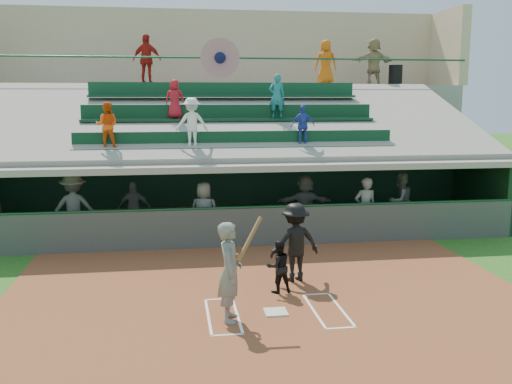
{
  "coord_description": "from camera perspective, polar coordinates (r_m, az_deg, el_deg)",
  "views": [
    {
      "loc": [
        -1.91,
        -10.28,
        4.13
      ],
      "look_at": [
        0.13,
        3.5,
        1.8
      ],
      "focal_mm": 40.0,
      "sensor_mm": 36.0,
      "label": 1
    }
  ],
  "objects": [
    {
      "name": "ground",
      "position": [
        11.24,
        1.99,
        -12.07
      ],
      "size": [
        100.0,
        100.0,
        0.0
      ],
      "primitive_type": "plane",
      "color": "#235518",
      "rests_on": "ground"
    },
    {
      "name": "dirt_slab",
      "position": [
        11.69,
        1.54,
        -11.13
      ],
      "size": [
        11.0,
        9.0,
        0.02
      ],
      "primitive_type": "cube",
      "color": "brown",
      "rests_on": "ground"
    },
    {
      "name": "home_plate",
      "position": [
        11.23,
        1.99,
        -11.9
      ],
      "size": [
        0.43,
        0.43,
        0.03
      ],
      "primitive_type": "cube",
      "color": "silver",
      "rests_on": "dirt_slab"
    },
    {
      "name": "batters_box_chalk",
      "position": [
        11.23,
        1.99,
        -11.96
      ],
      "size": [
        2.65,
        1.85,
        0.01
      ],
      "color": "white",
      "rests_on": "dirt_slab"
    },
    {
      "name": "dugout_floor",
      "position": [
        17.62,
        -1.98,
        -4.0
      ],
      "size": [
        16.0,
        3.5,
        0.04
      ],
      "primitive_type": "cube",
      "color": "gray",
      "rests_on": "ground"
    },
    {
      "name": "concourse_slab",
      "position": [
        23.92,
        -3.85,
        5.09
      ],
      "size": [
        20.0,
        3.0,
        4.6
      ],
      "primitive_type": "cube",
      "color": "gray",
      "rests_on": "ground"
    },
    {
      "name": "grandstand",
      "position": [
        20.96,
        -3.21,
        4.37
      ],
      "size": [
        20.4,
        10.4,
        7.8
      ],
      "color": "#464B46",
      "rests_on": "ground"
    },
    {
      "name": "batter_at_plate",
      "position": [
        10.58,
        -2.62,
        -7.94
      ],
      "size": [
        0.9,
        0.79,
        1.95
      ],
      "color": "#5E625C",
      "rests_on": "dirt_slab"
    },
    {
      "name": "catcher",
      "position": [
        12.17,
        2.25,
        -7.45
      ],
      "size": [
        0.63,
        0.54,
        1.13
      ],
      "primitive_type": "imported",
      "rotation": [
        0.0,
        0.0,
        3.36
      ],
      "color": "black",
      "rests_on": "dirt_slab"
    },
    {
      "name": "home_umpire",
      "position": [
        12.86,
        3.93,
        -5.02
      ],
      "size": [
        1.26,
        0.87,
        1.78
      ],
      "primitive_type": "imported",
      "rotation": [
        0.0,
        0.0,
        3.34
      ],
      "color": "black",
      "rests_on": "dirt_slab"
    },
    {
      "name": "dugout_bench",
      "position": [
        18.82,
        -3.35,
        -2.29
      ],
      "size": [
        16.61,
        2.64,
        0.5
      ],
      "primitive_type": "cube",
      "rotation": [
        0.0,
        0.0,
        -0.13
      ],
      "color": "olive",
      "rests_on": "dugout_floor"
    },
    {
      "name": "dugout_player_a",
      "position": [
        16.89,
        -17.75,
        -1.53
      ],
      "size": [
        1.33,
        0.82,
        1.98
      ],
      "primitive_type": "imported",
      "rotation": [
        0.0,
        0.0,
        3.21
      ],
      "color": "#5A5C57",
      "rests_on": "dugout_floor"
    },
    {
      "name": "dugout_player_b",
      "position": [
        17.35,
        -12.07,
        -1.6
      ],
      "size": [
        0.98,
        0.45,
        1.63
      ],
      "primitive_type": "imported",
      "rotation": [
        0.0,
        0.0,
        3.08
      ],
      "color": "#60625D",
      "rests_on": "dugout_floor"
    },
    {
      "name": "dugout_player_c",
      "position": [
        16.23,
        -5.2,
        -2.02
      ],
      "size": [
        0.96,
        0.76,
        1.72
      ],
      "primitive_type": "imported",
      "rotation": [
        0.0,
        0.0,
        2.87
      ],
      "color": "#5E625C",
      "rests_on": "dugout_floor"
    },
    {
      "name": "dugout_player_d",
      "position": [
        17.29,
        4.91,
        -1.2
      ],
      "size": [
        1.7,
        0.71,
        1.78
      ],
      "primitive_type": "imported",
      "rotation": [
        0.0,
        0.0,
        3.03
      ],
      "color": "#565954",
      "rests_on": "dugout_floor"
    },
    {
      "name": "dugout_player_e",
      "position": [
        16.84,
        10.86,
        -1.6
      ],
      "size": [
        0.68,
        0.47,
        1.8
      ],
      "primitive_type": "imported",
      "rotation": [
        0.0,
        0.0,
        3.2
      ],
      "color": "#5D5F5A",
      "rests_on": "dugout_floor"
    },
    {
      "name": "dugout_player_f",
      "position": [
        18.17,
        14.21,
        -0.91
      ],
      "size": [
        1.07,
        0.97,
        1.8
      ],
      "primitive_type": "imported",
      "rotation": [
        0.0,
        0.0,
        3.55
      ],
      "color": "#5B5E58",
      "rests_on": "dugout_floor"
    },
    {
      "name": "trash_bin",
      "position": [
        25.17,
        13.77,
        11.27
      ],
      "size": [
        0.57,
        0.57,
        0.85
      ],
      "primitive_type": "cylinder",
      "color": "black",
      "rests_on": "concourse_slab"
    },
    {
      "name": "concourse_staff_a",
      "position": [
        23.25,
        -10.85,
        12.89
      ],
      "size": [
        1.23,
        0.8,
        1.94
      ],
      "primitive_type": "imported",
      "rotation": [
        0.0,
        0.0,
        2.83
      ],
      "color": "#A61A13",
      "rests_on": "concourse_slab"
    },
    {
      "name": "concourse_staff_b",
      "position": [
        23.54,
        6.99,
        12.74
      ],
      "size": [
        0.97,
        0.73,
        1.78
      ],
      "primitive_type": "imported",
      "rotation": [
        0.0,
        0.0,
        2.94
      ],
      "color": "#D55B0C",
      "rests_on": "concourse_slab"
    },
    {
      "name": "concourse_staff_c",
      "position": [
        24.82,
        11.67,
        12.63
      ],
      "size": [
        1.84,
        0.75,
        1.94
      ],
      "primitive_type": "imported",
      "rotation": [
        0.0,
        0.0,
        3.24
      ],
      "color": "tan",
      "rests_on": "concourse_slab"
    }
  ]
}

